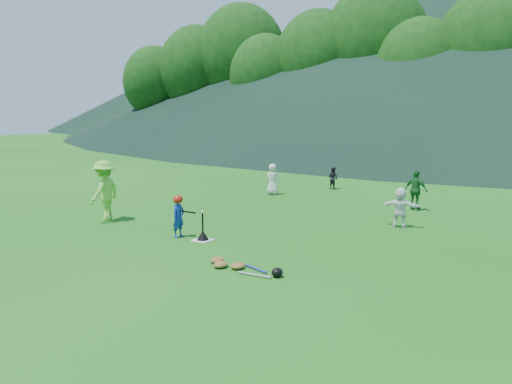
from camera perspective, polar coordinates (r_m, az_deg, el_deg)
ground at (r=12.68m, az=-6.08°, el=-5.53°), size 120.00×120.00×0.00m
home_plate at (r=12.68m, az=-6.08°, el=-5.49°), size 0.45×0.45×0.02m
baseball at (r=12.52m, az=-6.14°, el=-2.26°), size 0.08×0.08×0.08m
batter_child at (r=13.00m, az=-8.86°, el=-2.82°), size 0.26×0.39×1.07m
adult_coach at (r=15.36m, az=-16.94°, el=0.13°), size 0.93×1.29×1.80m
fielder_a at (r=19.49m, az=1.91°, el=1.48°), size 0.67×0.52×1.21m
fielder_b at (r=21.17m, az=8.80°, el=1.60°), size 0.54×0.48×0.93m
fielder_c at (r=17.18m, az=17.81°, el=0.21°), size 0.84×0.50×1.33m
fielder_d at (r=14.50m, az=16.17°, el=-1.70°), size 1.07×0.40×1.13m
batting_tee at (r=12.65m, az=-6.09°, el=-4.97°), size 0.30×0.30×0.68m
batter_gear at (r=12.90m, az=-8.83°, el=-0.96°), size 0.73×0.26×0.43m
equipment_pile at (r=10.39m, az=-2.13°, el=-8.43°), size 1.80×0.56×0.19m
outfield_fence at (r=38.45m, az=20.87°, el=4.79°), size 70.07×0.08×1.33m
tree_line at (r=44.34m, az=23.28°, el=14.88°), size 70.04×11.40×14.82m
distant_hills at (r=93.42m, az=23.59°, el=15.63°), size 155.00×140.00×32.00m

